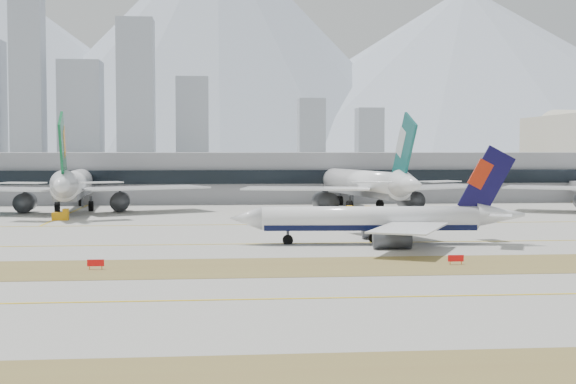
{
  "coord_description": "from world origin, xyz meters",
  "views": [
    {
      "loc": [
        -9.71,
        -138.74,
        15.75
      ],
      "look_at": [
        4.92,
        18.0,
        7.5
      ],
      "focal_mm": 50.0,
      "sensor_mm": 36.0,
      "label": 1
    }
  ],
  "objects": [
    {
      "name": "widebody_cathay",
      "position": [
        30.04,
        66.75,
        6.59
      ],
      "size": [
        68.55,
        67.88,
        24.8
      ],
      "rotation": [
        0.0,
        0.0,
        1.74
      ],
      "color": "white",
      "rests_on": "ground"
    },
    {
      "name": "hold_sign_left",
      "position": [
        -25.22,
        -32.0,
        0.88
      ],
      "size": [
        2.2,
        0.15,
        1.35
      ],
      "color": "red",
      "rests_on": "ground"
    },
    {
      "name": "gse_extra",
      "position": [
        25.51,
        46.71,
        1.05
      ],
      "size": [
        3.55,
        2.0,
        2.6
      ],
      "color": "orange",
      "rests_on": "ground"
    },
    {
      "name": "widebody_eva",
      "position": [
        -45.34,
        69.89,
        6.58
      ],
      "size": [
        69.28,
        67.96,
        24.76
      ],
      "rotation": [
        0.0,
        0.0,
        1.65
      ],
      "color": "white",
      "rests_on": "ground"
    },
    {
      "name": "gse_c",
      "position": [
        21.42,
        48.37,
        1.05
      ],
      "size": [
        3.55,
        2.0,
        2.6
      ],
      "color": "orange",
      "rests_on": "ground"
    },
    {
      "name": "taxiing_airliner",
      "position": [
        18.24,
        -6.82,
        4.05
      ],
      "size": [
        49.97,
        43.33,
        16.78
      ],
      "rotation": [
        0.0,
        0.0,
        3.08
      ],
      "color": "white",
      "rests_on": "ground"
    },
    {
      "name": "mountain_ridge",
      "position": [
        33.0,
        1404.14,
        181.85
      ],
      "size": [
        2830.0,
        1120.0,
        470.0
      ],
      "color": "#9EA8B7",
      "rests_on": "ground"
    },
    {
      "name": "hold_sign_right",
      "position": [
        23.43,
        -32.0,
        0.88
      ],
      "size": [
        2.2,
        0.15,
        1.35
      ],
      "color": "red",
      "rests_on": "ground"
    },
    {
      "name": "city_skyline",
      "position": [
        -106.76,
        453.42,
        49.8
      ],
      "size": [
        342.0,
        49.8,
        140.0
      ],
      "color": "#949BA8",
      "rests_on": "ground"
    },
    {
      "name": "ground",
      "position": [
        0.0,
        0.0,
        0.0
      ],
      "size": [
        3000.0,
        3000.0,
        0.0
      ],
      "primitive_type": "plane",
      "color": "gray",
      "rests_on": "ground"
    },
    {
      "name": "gse_b",
      "position": [
        -43.78,
        44.34,
        1.05
      ],
      "size": [
        3.55,
        2.0,
        2.6
      ],
      "color": "orange",
      "rests_on": "ground"
    },
    {
      "name": "apron_markings",
      "position": [
        0.0,
        -53.95,
        0.02
      ],
      "size": [
        360.0,
        122.22,
        0.06
      ],
      "color": "olive",
      "rests_on": "ground"
    },
    {
      "name": "terminal",
      "position": [
        0.0,
        114.84,
        7.5
      ],
      "size": [
        280.0,
        43.1,
        15.0
      ],
      "color": "gray",
      "rests_on": "ground"
    }
  ]
}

